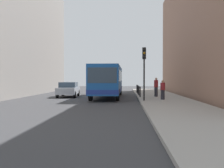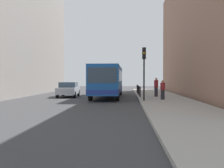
{
  "view_description": "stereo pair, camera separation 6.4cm",
  "coord_description": "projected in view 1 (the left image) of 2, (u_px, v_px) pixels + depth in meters",
  "views": [
    {
      "loc": [
        2.17,
        -22.29,
        1.87
      ],
      "look_at": [
        0.89,
        1.16,
        1.36
      ],
      "focal_mm": 41.98,
      "sensor_mm": 36.0,
      "label": 1
    },
    {
      "loc": [
        2.24,
        -22.29,
        1.87
      ],
      "look_at": [
        0.89,
        1.16,
        1.36
      ],
      "focal_mm": 41.98,
      "sensor_mm": 36.0,
      "label": 2
    }
  ],
  "objects": [
    {
      "name": "traffic_light",
      "position": [
        144.0,
        64.0,
        20.19
      ],
      "size": [
        0.28,
        0.33,
        4.1
      ],
      "color": "black",
      "rests_on": "sidewalk"
    },
    {
      "name": "car_beside_bus",
      "position": [
        68.0,
        89.0,
        26.42
      ],
      "size": [
        2.09,
        4.51,
        1.48
      ],
      "rotation": [
        0.0,
        0.0,
        3.21
      ],
      "color": "#A5A8AD",
      "rests_on": "ground"
    },
    {
      "name": "building_right",
      "position": [
        222.0,
        27.0,
        25.63
      ],
      "size": [
        7.0,
        32.0,
        13.8
      ],
      "primitive_type": "cube",
      "color": "#936B56",
      "rests_on": "ground"
    },
    {
      "name": "bollard_far",
      "position": [
        138.0,
        89.0,
        29.07
      ],
      "size": [
        0.11,
        0.11,
        0.95
      ],
      "primitive_type": "cylinder",
      "color": "black",
      "rests_on": "sidewalk"
    },
    {
      "name": "ground_plane",
      "position": [
        101.0,
        100.0,
        22.42
      ],
      "size": [
        80.0,
        80.0,
        0.0
      ],
      "primitive_type": "plane",
      "color": "#38383A"
    },
    {
      "name": "pedestrian_near_signal",
      "position": [
        163.0,
        90.0,
        21.18
      ],
      "size": [
        0.38,
        0.38,
        1.58
      ],
      "rotation": [
        0.0,
        0.0,
        5.83
      ],
      "color": "#26262D",
      "rests_on": "sidewalk"
    },
    {
      "name": "bollard_mid",
      "position": [
        139.0,
        91.0,
        26.61
      ],
      "size": [
        0.11,
        0.11,
        0.95
      ],
      "primitive_type": "cylinder",
      "color": "black",
      "rests_on": "sidewalk"
    },
    {
      "name": "bollard_farthest",
      "position": [
        137.0,
        89.0,
        31.53
      ],
      "size": [
        0.11,
        0.11,
        0.95
      ],
      "primitive_type": "cylinder",
      "color": "black",
      "rests_on": "sidewalk"
    },
    {
      "name": "bollard_near",
      "position": [
        140.0,
        92.0,
        24.15
      ],
      "size": [
        0.11,
        0.11,
        0.95
      ],
      "primitive_type": "cylinder",
      "color": "black",
      "rests_on": "sidewalk"
    },
    {
      "name": "pedestrian_mid_sidewalk",
      "position": [
        156.0,
        87.0,
        24.59
      ],
      "size": [
        0.38,
        0.38,
        1.79
      ],
      "rotation": [
        0.0,
        0.0,
        2.01
      ],
      "color": "#26262D",
      "rests_on": "sidewalk"
    },
    {
      "name": "sidewalk",
      "position": [
        164.0,
        99.0,
        22.12
      ],
      "size": [
        4.4,
        40.0,
        0.15
      ],
      "primitive_type": "cube",
      "color": "#9E9991",
      "rests_on": "ground"
    },
    {
      "name": "bus",
      "position": [
        108.0,
        80.0,
        25.62
      ],
      "size": [
        2.59,
        11.03,
        3.0
      ],
      "rotation": [
        0.0,
        0.0,
        3.14
      ],
      "color": "#19519E",
      "rests_on": "ground"
    }
  ]
}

